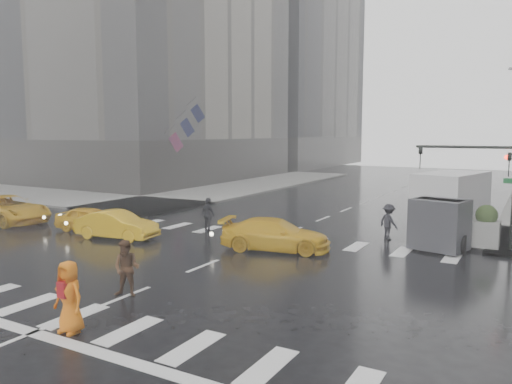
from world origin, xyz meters
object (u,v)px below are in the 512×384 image
Objects in this scene: taxi_front at (90,219)px; box_truck at (448,206)px; traffic_signal_pole at (489,176)px; pedestrian_orange at (69,297)px; taxi_mid at (117,225)px; pedestrian_brown at (127,268)px.

taxi_front is 0.61× the size of box_truck.
pedestrian_orange is at bearing -119.02° from traffic_signal_pole.
box_truck reaches higher than pedestrian_orange.
taxi_mid reaches higher than taxi_front.
pedestrian_orange is (0.77, -2.80, 0.05)m from pedestrian_brown.
taxi_front is 2.66m from taxi_mid.
pedestrian_orange reaches higher than pedestrian_brown.
pedestrian_orange is 0.31× the size of box_truck.
pedestrian_brown is at bearing -138.64° from taxi_front.
pedestrian_orange is 11.39m from taxi_mid.
traffic_signal_pole is 2.54m from box_truck.
pedestrian_orange is 0.51× the size of taxi_front.
pedestrian_brown is 0.43× the size of taxi_mid.
pedestrian_orange is at bearing -98.92° from box_truck.
box_truck reaches higher than pedestrian_brown.
taxi_mid is at bearing -139.34° from box_truck.
pedestrian_orange is (-8.22, -14.81, -2.29)m from traffic_signal_pole.
box_truck is (16.30, 6.38, 1.06)m from taxi_front.
pedestrian_brown is 15.00m from box_truck.
box_truck is (7.27, 13.09, 0.80)m from pedestrian_brown.
taxi_front is at bearing 137.46° from pedestrian_orange.
box_truck reaches higher than taxi_front.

